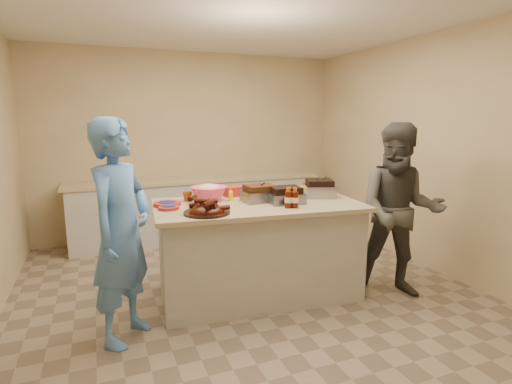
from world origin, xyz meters
name	(u,v)px	position (x,y,z in m)	size (l,w,h in m)	color
room	(253,299)	(0.00, 0.00, 0.00)	(4.50, 5.00, 2.70)	tan
back_counter	(198,208)	(0.00, 2.20, 0.45)	(3.60, 0.64, 0.90)	beige
island	(258,293)	(0.09, 0.10, 0.00)	(1.99, 1.05, 0.94)	beige
rib_platter	(207,214)	(-0.48, -0.14, 0.94)	(0.41, 0.41, 0.16)	#450F05
pulled_pork_tray	(260,201)	(0.15, 0.17, 0.94)	(0.35, 0.26, 0.11)	#47230F
brisket_tray	(285,203)	(0.35, 0.01, 0.94)	(0.33, 0.27, 0.10)	black
roasting_pan	(319,196)	(0.82, 0.16, 0.94)	(0.31, 0.31, 0.12)	gray
coleslaw_bowl	(209,201)	(-0.32, 0.38, 0.94)	(0.36, 0.36, 0.25)	#FF4871
sausage_plate	(261,198)	(0.22, 0.31, 0.94)	(0.29, 0.29, 0.05)	silver
mac_cheese_dish	(307,194)	(0.78, 0.34, 0.94)	(0.30, 0.22, 0.08)	gold
bbq_bottle_a	(295,208)	(0.33, -0.22, 0.94)	(0.06, 0.06, 0.19)	#3F1104
bbq_bottle_b	(288,208)	(0.27, -0.20, 0.94)	(0.06, 0.06, 0.19)	#3F1104
mustard_bottle	(231,201)	(-0.12, 0.30, 0.94)	(0.04, 0.04, 0.12)	yellow
sauce_bowl	(250,201)	(0.05, 0.22, 0.94)	(0.14, 0.05, 0.14)	silver
plate_stack_large	(167,206)	(-0.75, 0.31, 0.94)	(0.26, 0.26, 0.03)	#A22018
plate_stack_small	(169,209)	(-0.76, 0.15, 0.94)	(0.19, 0.19, 0.03)	#A22018
plastic_cup	(188,201)	(-0.52, 0.45, 0.94)	(0.10, 0.09, 0.10)	#893E11
basket_stack	(234,196)	(-0.01, 0.53, 0.94)	(0.20, 0.15, 0.10)	#A22018
guest_blue	(128,336)	(-1.20, -0.26, 0.00)	(0.65, 1.77, 0.42)	#5187D1
guest_gray	(394,293)	(1.39, -0.41, 0.00)	(0.83, 1.72, 0.65)	#4C4A45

